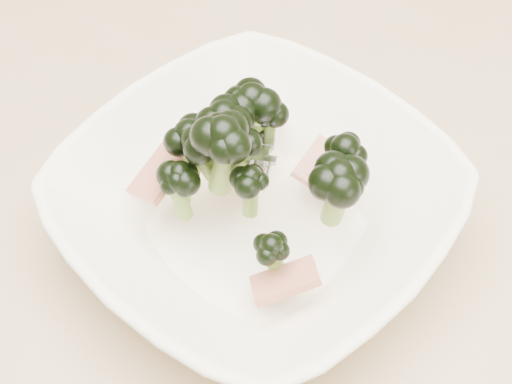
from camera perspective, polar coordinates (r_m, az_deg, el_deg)
dining_table at (r=0.64m, az=0.27°, el=-8.89°), size 1.20×0.80×0.75m
broccoli_dish at (r=0.53m, az=-0.08°, el=-0.43°), size 0.33×0.33×0.14m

